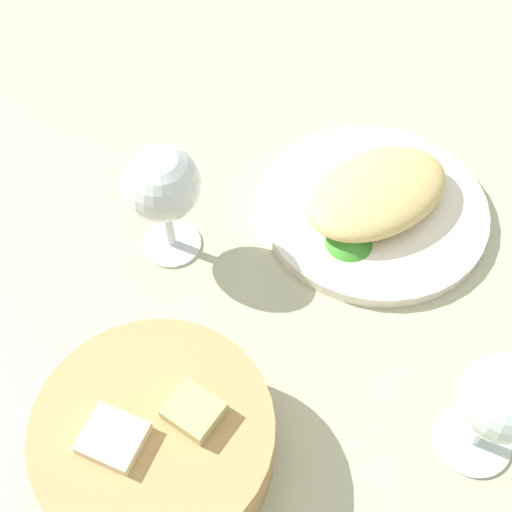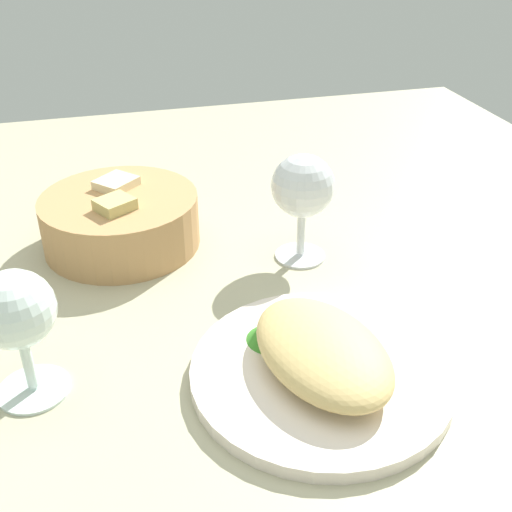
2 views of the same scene
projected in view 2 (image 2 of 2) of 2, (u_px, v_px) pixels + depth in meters
ground_plane at (191, 318)px, 70.31cm from camera, size 140.00×140.00×2.00cm
plate at (321, 373)px, 60.14cm from camera, size 24.83×24.83×1.40cm
omelette at (322, 350)px, 58.74cm from camera, size 18.62×13.72×3.99cm
lettuce_garnish at (271, 332)px, 62.84cm from camera, size 4.97×4.97×1.79cm
bread_basket at (121, 220)px, 80.67cm from camera, size 19.77×19.77×8.14cm
wine_glass_near at (303, 190)px, 74.98cm from camera, size 7.59×7.59×13.53cm
wine_glass_far at (17, 316)px, 54.66cm from camera, size 7.03×7.03×12.78cm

